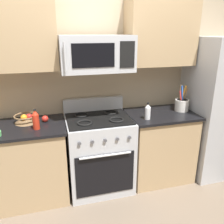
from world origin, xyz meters
TOP-DOWN VIEW (x-y plane):
  - wall_back at (0.00, 1.10)m, footprint 8.00×0.10m
  - counter_left at (-0.92, 0.71)m, footprint 1.07×0.64m
  - range_oven at (-0.00, 0.71)m, footprint 0.76×0.68m
  - counter_right at (0.81, 0.71)m, footprint 0.84×0.64m
  - refrigerator at (1.68, 0.69)m, footprint 0.85×0.75m
  - microwave at (-0.00, 0.74)m, footprint 0.79×0.44m
  - upper_cabinets_left at (-0.93, 0.88)m, footprint 1.06×0.34m
  - upper_cabinets_right at (0.81, 0.88)m, footprint 0.83×0.34m
  - utensil_crock at (1.11, 0.73)m, footprint 0.17×0.17m
  - fruit_basket at (-0.81, 0.82)m, footprint 0.26×0.26m
  - apple_loose at (-0.60, 0.79)m, footprint 0.07×0.07m
  - bottle_vinegar at (0.56, 0.56)m, footprint 0.07×0.07m
  - bottle_hot_sauce at (-0.69, 0.60)m, footprint 0.07×0.07m

SIDE VIEW (x-z plane):
  - counter_left at x=-0.92m, z-range 0.00..0.91m
  - counter_right at x=0.81m, z-range 0.00..0.91m
  - range_oven at x=0.00m, z-range -0.07..1.02m
  - refrigerator at x=1.68m, z-range 0.00..1.83m
  - apple_loose at x=-0.60m, z-range 0.91..0.98m
  - fruit_basket at x=-0.81m, z-range 0.91..1.01m
  - utensil_crock at x=1.11m, z-range 0.83..1.16m
  - bottle_vinegar at x=0.56m, z-range 0.90..1.10m
  - bottle_hot_sauce at x=-0.69m, z-range 0.90..1.12m
  - wall_back at x=0.00m, z-range 0.00..2.60m
  - microwave at x=0.00m, z-range 1.47..1.85m
  - upper_cabinets_left at x=-0.93m, z-range 1.49..2.27m
  - upper_cabinets_right at x=0.81m, z-range 1.49..2.27m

